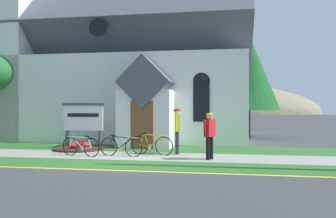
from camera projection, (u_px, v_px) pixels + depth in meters
The scene contains 15 objects.
ground at pixel (149, 149), 15.09m from camera, with size 140.00×140.00×0.00m, color #3D3D3F.
sidewalk_slab at pixel (64, 154), 13.30m from camera, with size 32.00×2.11×0.01m, color #99968E.
grass_verge at pixel (37, 162), 11.42m from camera, with size 32.00×1.70×0.01m, color #2D6628.
church_lawn at pixel (88, 147), 15.64m from camera, with size 24.00×2.63×0.01m, color #2D6628.
curb_paint_stripe at pixel (19, 167), 10.43m from camera, with size 28.00×0.16×0.01m, color yellow.
church_building at pixel (119, 62), 21.63m from camera, with size 15.00×11.89×13.98m.
church_sign at pixel (83, 119), 15.15m from camera, with size 1.92×0.16×2.01m.
flower_bed at pixel (79, 148), 14.69m from camera, with size 2.14×2.14×0.34m.
bicycle_red at pixel (81, 146), 12.85m from camera, with size 1.68×0.53×0.78m.
bicycle_yellow at pixel (121, 146), 12.80m from camera, with size 1.71×0.29×0.80m.
bicycle_white at pixel (151, 145), 13.19m from camera, with size 1.73×0.45×0.85m.
cyclist_in_white_jersey at pixel (210, 132), 11.93m from camera, with size 0.40×0.62×1.63m.
cyclist_in_orange_jersey at pixel (177, 127), 13.28m from camera, with size 0.31×0.73×1.79m.
roadside_conifer at pixel (248, 71), 20.74m from camera, with size 3.79×3.79×6.37m.
distant_hill at pixel (169, 113), 95.69m from camera, with size 80.33×40.61×18.34m, color #847A5B.
Camera 1 is at (3.32, -10.73, 1.84)m, focal length 36.75 mm.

